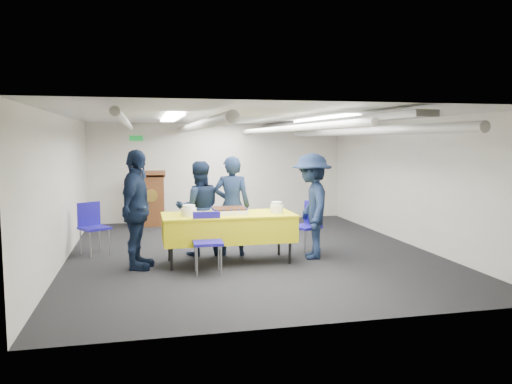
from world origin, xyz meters
TOP-DOWN VIEW (x-y plane):
  - ground at (0.00, 0.00)m, footprint 7.00×7.00m
  - room_shell at (0.09, 0.41)m, footprint 6.00×7.00m
  - serving_table at (-0.48, -0.67)m, footprint 2.04×0.87m
  - sheet_cake at (-0.46, -0.63)m, footprint 0.55×0.43m
  - plate_stack_left at (-1.10, -0.72)m, footprint 0.23×0.23m
  - plate_stack_right at (0.28, -0.72)m, footprint 0.20×0.20m
  - podium at (-1.60, 3.05)m, footprint 0.62×0.53m
  - chair_near at (-0.87, -1.16)m, footprint 0.44×0.44m
  - chair_right at (0.97, -0.28)m, footprint 0.56×0.56m
  - chair_left at (-2.62, 0.41)m, footprint 0.58×0.58m
  - sailor_a at (-0.34, -0.17)m, footprint 0.69×0.54m
  - sailor_b at (-0.87, -0.03)m, footprint 0.78×0.62m
  - sailor_c at (-1.87, -0.74)m, footprint 0.70×1.12m
  - sailor_d at (0.88, -0.66)m, footprint 0.82×1.20m

SIDE VIEW (x-z plane):
  - ground at x=0.00m, z-range 0.00..0.00m
  - chair_near at x=-0.87m, z-range 0.10..0.97m
  - chair_right at x=0.97m, z-range 0.10..0.97m
  - chair_left at x=-2.62m, z-range 0.10..0.97m
  - serving_table at x=-0.48m, z-range 0.17..0.94m
  - podium at x=-1.60m, z-range -0.01..1.24m
  - sailor_b at x=-0.87m, z-range 0.00..1.57m
  - sheet_cake at x=-0.46m, z-range 0.77..0.86m
  - sailor_a at x=-0.34m, z-range 0.00..1.65m
  - plate_stack_left at x=-1.10m, z-range 0.76..0.93m
  - plate_stack_right at x=0.28m, z-range 0.76..0.94m
  - sailor_d at x=0.88m, z-range 0.00..1.70m
  - sailor_c at x=-1.87m, z-range 0.00..1.78m
  - room_shell at x=0.09m, z-range 0.66..2.96m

